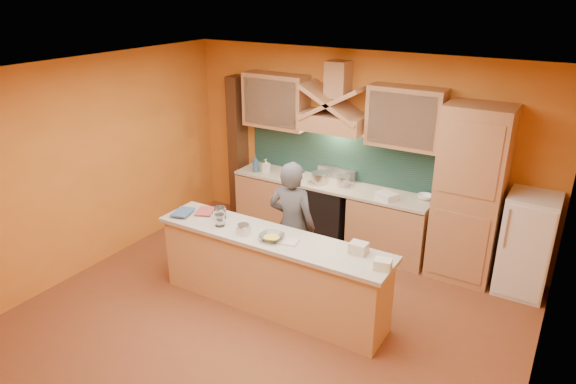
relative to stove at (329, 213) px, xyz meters
The scene contains 36 objects.
floor 2.27m from the stove, 82.23° to the right, with size 5.50×5.00×0.01m, color brown.
ceiling 3.23m from the stove, 82.23° to the right, with size 5.50×5.00×0.01m, color white.
wall_back 1.04m from the stove, 45.00° to the left, with size 5.50×0.02×2.80m, color orange.
wall_front 4.80m from the stove, 86.35° to the right, with size 5.50×0.02×2.80m, color orange.
wall_left 3.43m from the stove, 138.08° to the right, with size 0.02×5.00×2.80m, color orange.
wall_right 3.88m from the stove, 35.80° to the right, with size 0.02×5.00×2.80m, color orange.
base_cabinet_left 0.95m from the stove, behind, with size 1.10×0.60×0.86m, color tan.
base_cabinet_right 0.95m from the stove, ahead, with size 1.10×0.60×0.86m, color tan.
counter_top 0.45m from the stove, behind, with size 3.00×0.62×0.04m, color beige.
stove is the anchor object (origin of this frame).
backsplash 0.85m from the stove, 90.00° to the left, with size 3.00×0.03×0.70m, color #183530.
range_hood 1.37m from the stove, 90.00° to the left, with size 0.92×0.50×0.24m, color tan.
hood_chimney 1.96m from the stove, 90.00° to the left, with size 0.30×0.30×0.50m, color tan.
upper_cabinet_left 1.85m from the stove, behind, with size 1.00×0.35×0.80m, color tan.
upper_cabinet_right 1.85m from the stove, ahead, with size 1.00×0.35×0.80m, color tan.
pantry_column 2.07m from the stove, ahead, with size 0.80×0.60×2.30m, color tan.
fridge 2.71m from the stove, ahead, with size 0.58×0.60×1.30m, color white.
trim_column_left 1.89m from the stove, behind, with size 0.20×0.30×2.30m, color #472816.
island_body 1.91m from the stove, 83.99° to the right, with size 2.80×0.55×0.88m, color #DDAB71.
island_top 1.97m from the stove, 83.99° to the right, with size 2.90×0.62×0.05m, color beige.
person 1.42m from the stove, 83.53° to the right, with size 0.61×0.40×1.67m, color #4C4C51.
pot_large 0.55m from the stove, 159.26° to the right, with size 0.25×0.25×0.15m, color silver.
pot_small 0.56m from the stove, ahead, with size 0.19×0.19×0.14m, color #BABAC2.
soap_bottle_a 1.21m from the stove, behind, with size 0.10×0.10×0.21m, color white.
soap_bottle_b 1.36m from the stove, behind, with size 0.10×0.10×0.26m, color #305A86.
bowl_back 1.46m from the stove, ahead, with size 0.20×0.20×0.06m, color white.
dish_rack 1.06m from the stove, ahead, with size 0.26×0.20×0.09m, color white.
book_lower 2.12m from the stove, 117.81° to the right, with size 0.21×0.28×0.03m, color #B0423F.
book_upper 2.38m from the stove, 120.21° to the right, with size 0.21×0.29×0.02m, color #3E5D8A.
jar_large 1.99m from the stove, 108.30° to the right, with size 0.14×0.14×0.14m, color silver.
jar_small 2.12m from the stove, 103.20° to the right, with size 0.12×0.12×0.15m, color silver.
kitchen_scale 2.10m from the stove, 92.88° to the right, with size 0.12×0.12×0.10m, color white.
mixing_bowl 2.06m from the stove, 82.72° to the right, with size 0.26×0.26×0.06m, color silver.
cloth 2.05m from the stove, 77.12° to the right, with size 0.22×0.17×0.01m, color beige.
grocery_bag_a 2.21m from the stove, 55.37° to the right, with size 0.19×0.15×0.12m, color beige.
grocery_bag_b 2.55m from the stove, 51.18° to the right, with size 0.17×0.13×0.11m, color beige.
Camera 1 is at (2.75, -4.10, 3.62)m, focal length 32.00 mm.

